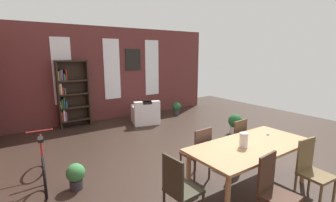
# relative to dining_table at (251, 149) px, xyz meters

# --- Properties ---
(ground_plane) EXTENTS (11.76, 11.76, 0.00)m
(ground_plane) POSITION_rel_dining_table_xyz_m (-0.11, 0.92, -0.70)
(ground_plane) COLOR #31231C
(back_wall_brick) EXTENTS (7.59, 0.12, 3.03)m
(back_wall_brick) POSITION_rel_dining_table_xyz_m (-0.11, 5.50, 0.82)
(back_wall_brick) COLOR brown
(back_wall_brick) RESTS_ON ground
(window_pane_0) EXTENTS (0.55, 0.02, 1.97)m
(window_pane_0) POSITION_rel_dining_table_xyz_m (-1.64, 5.43, 0.97)
(window_pane_0) COLOR white
(window_pane_1) EXTENTS (0.55, 0.02, 1.97)m
(window_pane_1) POSITION_rel_dining_table_xyz_m (-0.11, 5.43, 0.97)
(window_pane_1) COLOR white
(window_pane_2) EXTENTS (0.55, 0.02, 1.97)m
(window_pane_2) POSITION_rel_dining_table_xyz_m (1.43, 5.43, 0.97)
(window_pane_2) COLOR white
(dining_table) EXTENTS (2.09, 0.97, 0.77)m
(dining_table) POSITION_rel_dining_table_xyz_m (0.00, 0.00, 0.00)
(dining_table) COLOR #A2764C
(dining_table) RESTS_ON ground
(vase_on_table) EXTENTS (0.13, 0.13, 0.23)m
(vase_on_table) POSITION_rel_dining_table_xyz_m (-0.19, 0.00, 0.19)
(vase_on_table) COLOR silver
(vase_on_table) RESTS_ON dining_table
(tealight_candle_0) EXTENTS (0.04, 0.04, 0.04)m
(tealight_candle_0) POSITION_rel_dining_table_xyz_m (0.62, 0.12, 0.10)
(tealight_candle_0) COLOR silver
(tealight_candle_0) RESTS_ON dining_table
(dining_chair_near_left) EXTENTS (0.43, 0.43, 0.95)m
(dining_chair_near_left) POSITION_rel_dining_table_xyz_m (-0.48, -0.71, -0.18)
(dining_chair_near_left) COLOR #40271C
(dining_chair_near_left) RESTS_ON ground
(dining_chair_near_right) EXTENTS (0.43, 0.43, 0.95)m
(dining_chair_near_right) POSITION_rel_dining_table_xyz_m (0.48, -0.71, -0.18)
(dining_chair_near_right) COLOR brown
(dining_chair_near_right) RESTS_ON ground
(dining_chair_head_left) EXTENTS (0.43, 0.43, 0.95)m
(dining_chair_head_left) POSITION_rel_dining_table_xyz_m (-1.42, -0.01, -0.18)
(dining_chair_head_left) COLOR #312F22
(dining_chair_head_left) RESTS_ON ground
(dining_chair_far_left) EXTENTS (0.42, 0.42, 0.95)m
(dining_chair_far_left) POSITION_rel_dining_table_xyz_m (-0.47, 0.71, -0.18)
(dining_chair_far_left) COLOR brown
(dining_chair_far_left) RESTS_ON ground
(dining_chair_far_right) EXTENTS (0.43, 0.43, 0.95)m
(dining_chair_far_right) POSITION_rel_dining_table_xyz_m (0.48, 0.71, -0.18)
(dining_chair_far_right) COLOR #4E3926
(dining_chair_far_right) RESTS_ON ground
(bookshelf_tall) EXTENTS (0.89, 0.30, 1.99)m
(bookshelf_tall) POSITION_rel_dining_table_xyz_m (-1.50, 5.26, 0.31)
(bookshelf_tall) COLOR #2D2319
(bookshelf_tall) RESTS_ON ground
(armchair_white) EXTENTS (1.00, 1.00, 0.75)m
(armchair_white) POSITION_rel_dining_table_xyz_m (0.50, 4.32, -0.42)
(armchair_white) COLOR white
(armchair_white) RESTS_ON ground
(bicycle_second) EXTENTS (0.44, 1.62, 0.87)m
(bicycle_second) POSITION_rel_dining_table_xyz_m (-2.70, 2.15, -0.37)
(bicycle_second) COLOR black
(bicycle_second) RESTS_ON ground
(potted_plant_by_shelf) EXTENTS (0.30, 0.30, 0.43)m
(potted_plant_by_shelf) POSITION_rel_dining_table_xyz_m (-2.31, 1.61, -0.46)
(potted_plant_by_shelf) COLOR #333338
(potted_plant_by_shelf) RESTS_ON ground
(potted_plant_corner) EXTENTS (0.31, 0.31, 0.46)m
(potted_plant_corner) POSITION_rel_dining_table_xyz_m (1.95, 4.61, -0.43)
(potted_plant_corner) COLOR #333338
(potted_plant_corner) RESTS_ON ground
(potted_plant_window) EXTENTS (0.38, 0.38, 0.54)m
(potted_plant_window) POSITION_rel_dining_table_xyz_m (2.07, 2.03, -0.40)
(potted_plant_window) COLOR silver
(potted_plant_window) RESTS_ON ground
(framed_picture) EXTENTS (0.56, 0.03, 0.72)m
(framed_picture) POSITION_rel_dining_table_xyz_m (0.67, 5.43, 1.28)
(framed_picture) COLOR black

